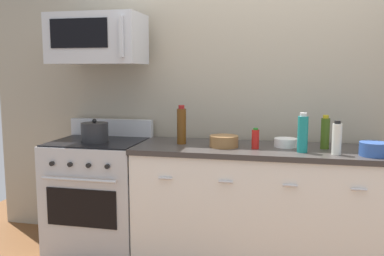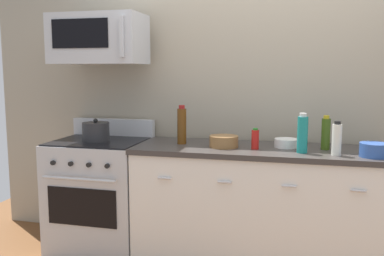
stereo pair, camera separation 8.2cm
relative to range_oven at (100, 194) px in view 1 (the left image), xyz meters
The scene contains 13 objects.
back_wall 1.65m from the range_oven, 16.94° to the left, with size 5.01×0.10×2.70m, color #9E937F.
counter_unit 1.34m from the range_oven, ahead, with size 1.92×0.66×0.92m.
range_oven is the anchor object (origin of this frame).
microwave 1.28m from the range_oven, 89.71° to the left, with size 0.74×0.44×0.40m.
bottle_sparkling_teal 1.74m from the range_oven, ahead, with size 0.07×0.07×0.28m.
bottle_olive_oil 1.89m from the range_oven, ahead, with size 0.06×0.06×0.25m.
bottle_vinegar_white 1.95m from the range_oven, ahead, with size 0.07×0.07×0.24m.
bottle_hot_sauce_red 1.40m from the range_oven, ahead, with size 0.06×0.06×0.16m.
bottle_wine_amber 0.93m from the range_oven, ahead, with size 0.07×0.07×0.31m.
bowl_wooden_salad 1.17m from the range_oven, ahead, with size 0.22×0.22×0.09m.
bowl_white_ceramic 1.60m from the range_oven, ahead, with size 0.17×0.17×0.07m.
bowl_blue_mixing 2.17m from the range_oven, ahead, with size 0.19×0.19×0.09m.
stockpot 0.53m from the range_oven, 90.00° to the right, with size 0.22×0.22×0.19m.
Camera 1 is at (0.18, -3.18, 1.49)m, focal length 39.41 mm.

